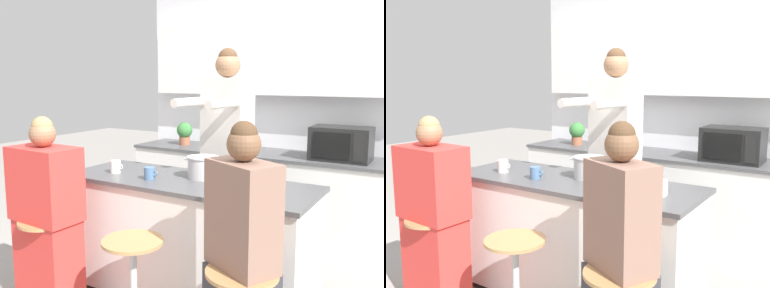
% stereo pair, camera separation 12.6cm
% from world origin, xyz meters
% --- Properties ---
extents(wall_back, '(3.11, 0.22, 2.70)m').
position_xyz_m(wall_back, '(0.00, 1.80, 1.54)').
color(wall_back, white).
rests_on(wall_back, ground_plane).
extents(back_counter, '(2.89, 0.62, 0.88)m').
position_xyz_m(back_counter, '(0.00, 1.50, 0.44)').
color(back_counter, white).
rests_on(back_counter, ground_plane).
extents(kitchen_island, '(1.84, 0.67, 0.91)m').
position_xyz_m(kitchen_island, '(0.00, 0.00, 0.46)').
color(kitchen_island, black).
rests_on(kitchen_island, ground_plane).
extents(bar_stool_leftmost, '(0.38, 0.38, 0.67)m').
position_xyz_m(bar_stool_leftmost, '(-0.74, -0.64, 0.36)').
color(bar_stool_leftmost, tan).
rests_on(bar_stool_leftmost, ground_plane).
extents(bar_stool_center, '(0.38, 0.38, 0.67)m').
position_xyz_m(bar_stool_center, '(0.00, -0.62, 0.36)').
color(bar_stool_center, tan).
rests_on(bar_stool_center, ground_plane).
extents(person_cooking, '(0.45, 0.63, 1.86)m').
position_xyz_m(person_cooking, '(0.03, 0.55, 0.94)').
color(person_cooking, '#383842').
rests_on(person_cooking, ground_plane).
extents(person_wrapped_blanket, '(0.49, 0.31, 1.38)m').
position_xyz_m(person_wrapped_blanket, '(-0.74, -0.63, 0.64)').
color(person_wrapped_blanket, red).
rests_on(person_wrapped_blanket, ground_plane).
extents(person_seated_near, '(0.42, 0.38, 1.42)m').
position_xyz_m(person_seated_near, '(0.72, -0.63, 0.65)').
color(person_seated_near, '#333338').
rests_on(person_seated_near, ground_plane).
extents(cooking_pot, '(0.33, 0.24, 0.16)m').
position_xyz_m(cooking_pot, '(0.07, 0.11, 0.99)').
color(cooking_pot, '#B7BABC').
rests_on(cooking_pot, kitchen_island).
extents(fruit_bowl, '(0.18, 0.18, 0.07)m').
position_xyz_m(fruit_bowl, '(0.39, 0.18, 0.94)').
color(fruit_bowl, white).
rests_on(fruit_bowl, kitchen_island).
extents(mixing_bowl_steel, '(0.24, 0.24, 0.08)m').
position_xyz_m(mixing_bowl_steel, '(0.60, -0.04, 0.95)').
color(mixing_bowl_steel, white).
rests_on(mixing_bowl_steel, kitchen_island).
extents(coffee_cup_near, '(0.11, 0.08, 0.09)m').
position_xyz_m(coffee_cup_near, '(-0.24, -0.13, 0.95)').
color(coffee_cup_near, '#4C7099').
rests_on(coffee_cup_near, kitchen_island).
extents(coffee_cup_far, '(0.11, 0.08, 0.10)m').
position_xyz_m(coffee_cup_far, '(-0.59, -0.09, 0.96)').
color(coffee_cup_far, white).
rests_on(coffee_cup_far, kitchen_island).
extents(banana_bunch, '(0.18, 0.13, 0.06)m').
position_xyz_m(banana_bunch, '(0.34, -0.03, 0.93)').
color(banana_bunch, yellow).
rests_on(banana_bunch, kitchen_island).
extents(microwave, '(0.52, 0.35, 0.31)m').
position_xyz_m(microwave, '(0.74, 1.46, 1.04)').
color(microwave, black).
rests_on(microwave, back_counter).
extents(potted_plant, '(0.18, 0.18, 0.25)m').
position_xyz_m(potted_plant, '(-0.97, 1.50, 1.02)').
color(potted_plant, '#93563D').
rests_on(potted_plant, back_counter).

